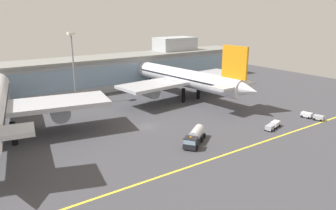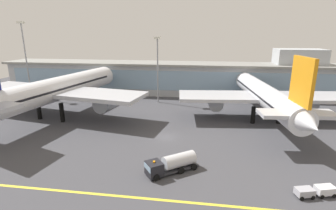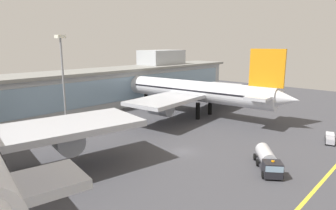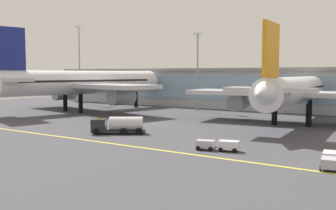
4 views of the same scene
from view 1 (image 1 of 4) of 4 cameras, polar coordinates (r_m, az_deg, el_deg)
ground_plane at (r=76.30m, az=-3.80°, el=-3.94°), size 188.03×188.03×0.00m
taxiway_centreline_stripe at (r=59.92m, az=7.23°, el=-9.90°), size 150.42×0.50×0.01m
terminal_building at (r=112.95m, az=-14.24°, el=5.55°), size 137.30×14.00×16.82m
airliner_near_right at (r=99.77m, az=2.95°, el=4.86°), size 44.83×53.63×18.12m
fuel_tanker_truck at (r=66.21m, az=4.80°, el=-5.78°), size 8.72×7.32×2.90m
baggage_tug_near at (r=78.73m, az=18.41°, el=-3.51°), size 5.80×3.08×1.40m
service_truck_far at (r=89.55m, az=24.57°, el=-1.80°), size 2.69×5.78×1.40m
apron_light_mast_west at (r=96.06m, az=-16.82°, el=8.25°), size 1.80×1.80×21.10m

